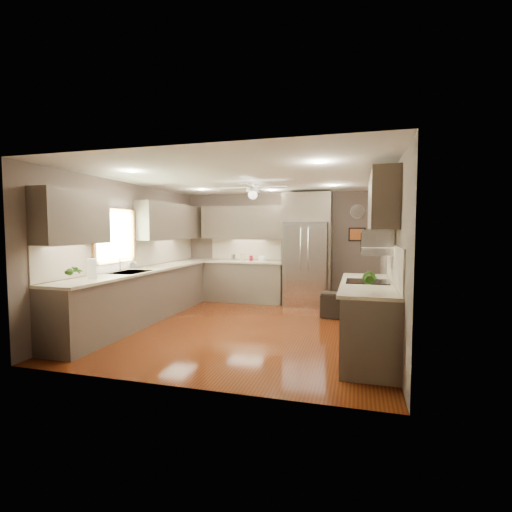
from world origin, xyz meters
The scene contains 27 objects.
floor centered at (0.00, 0.00, 0.00)m, with size 5.00×5.00×0.00m, color #461909.
ceiling centered at (0.00, 0.00, 2.50)m, with size 5.00×5.00×0.00m, color white.
wall_back centered at (0.00, 2.50, 1.25)m, with size 4.50×4.50×0.00m, color brown.
wall_front centered at (0.00, -2.50, 1.25)m, with size 4.50×4.50×0.00m, color brown.
wall_left centered at (-2.25, 0.00, 1.25)m, with size 5.00×5.00×0.00m, color brown.
wall_right centered at (2.25, 0.00, 1.25)m, with size 5.00×5.00×0.00m, color brown.
canister_b centered at (-1.02, 2.22, 1.01)m, with size 0.10×0.10×0.16m, color silver.
canister_c centered at (-0.80, 2.20, 1.03)m, with size 0.12×0.12×0.19m, color #BCB48D.
canister_d centered at (-0.59, 2.22, 1.00)m, with size 0.08×0.08×0.12m, color maroon.
soap_bottle centered at (-2.08, -0.23, 1.04)m, with size 0.09×0.09×0.20m, color white.
potted_plant_left centered at (-1.94, -1.80, 1.09)m, with size 0.16×0.11×0.30m, color #2A5819.
potted_plant_right centered at (1.91, -1.57, 1.10)m, with size 0.18×0.15×0.33m, color #2A5819.
bowl centered at (-0.31, 2.16, 0.97)m, with size 0.21×0.21×0.05m, color #BCB48D.
left_run centered at (-1.95, 0.15, 0.48)m, with size 0.65×4.70×1.45m.
back_run centered at (-0.72, 2.20, 0.48)m, with size 1.85×0.65×1.45m.
uppers centered at (-0.74, 0.71, 1.87)m, with size 4.50×4.70×0.95m.
window centered at (-2.22, -0.50, 1.55)m, with size 0.05×1.12×0.92m.
sink centered at (-1.93, -0.50, 0.91)m, with size 0.50×0.70×0.32m.
refrigerator centered at (0.70, 2.16, 1.19)m, with size 1.06×0.75×2.45m.
right_run centered at (1.93, -0.80, 0.48)m, with size 0.70×2.20×1.45m.
microwave centered at (2.03, -0.55, 1.48)m, with size 0.43×0.55×0.34m.
ceiling_fan centered at (0.00, 0.30, 2.33)m, with size 1.18×1.18×0.32m.
recessed_lights centered at (-0.04, 0.40, 2.49)m, with size 2.84×3.14×0.01m.
wall_clock centered at (1.75, 2.48, 2.05)m, with size 0.30×0.03×0.30m.
framed_print centered at (1.75, 2.48, 1.55)m, with size 0.36×0.03×0.30m.
stool centered at (1.31, 1.10, 0.24)m, with size 0.39×0.39×0.46m.
paper_towel centered at (-1.95, -1.40, 1.08)m, with size 0.13×0.13×0.33m.
Camera 1 is at (1.78, -5.93, 1.64)m, focal length 26.00 mm.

